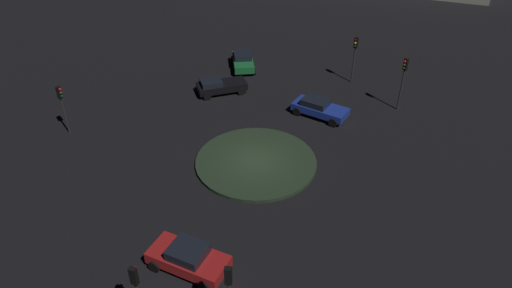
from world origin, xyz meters
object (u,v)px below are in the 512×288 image
traffic_light_southwest (355,51)px  traffic_light_southeast (62,101)px  car_red (188,258)px  car_black (220,86)px  traffic_light_north (229,288)px  car_blue (319,107)px  traffic_light_west (404,74)px  car_green (243,60)px

traffic_light_southwest → traffic_light_southeast: size_ratio=1.08×
car_red → traffic_light_southeast: traffic_light_southeast is taller
car_red → car_black: size_ratio=1.03×
traffic_light_southwest → traffic_light_north: bearing=14.0°
car_blue → car_black: 8.74m
car_black → traffic_light_west: 14.73m
car_blue → car_red: bearing=-86.1°
car_blue → traffic_light_southeast: traffic_light_southeast is taller
car_black → traffic_light_west: traffic_light_west is taller
car_green → traffic_light_southwest: bearing=67.2°
car_red → traffic_light_west: size_ratio=1.01×
car_green → traffic_light_west: 14.78m
car_black → traffic_light_north: (2.34, 22.62, 2.41)m
car_red → traffic_light_southwest: size_ratio=1.07×
traffic_light_southeast → traffic_light_west: bearing=23.1°
car_green → car_black: size_ratio=0.93×
traffic_light_north → traffic_light_west: bearing=-26.8°
car_black → traffic_light_southwest: traffic_light_southwest is taller
car_green → traffic_light_southwest: size_ratio=0.96×
traffic_light_west → traffic_light_southwest: bearing=-91.4°
car_red → car_green: bearing=-69.7°
car_blue → traffic_light_southwest: size_ratio=1.04×
traffic_light_southwest → traffic_light_north: (13.91, 22.46, 0.16)m
car_green → car_red: (6.61, 22.97, 0.00)m
car_green → traffic_light_southeast: traffic_light_southeast is taller
traffic_light_southwest → car_black: bearing=-45.0°
traffic_light_west → car_blue: bearing=-23.9°
car_green → car_black: car_green is taller
traffic_light_north → traffic_light_west: size_ratio=1.01×
car_black → traffic_light_north: size_ratio=0.97×
car_blue → traffic_light_west: bearing=41.2°
traffic_light_southwest → traffic_light_west: bearing=66.2°
car_green → car_blue: car_green is taller
car_blue → traffic_light_north: traffic_light_north is taller
traffic_light_southeast → traffic_light_north: size_ratio=0.87×
traffic_light_southeast → traffic_light_north: traffic_light_north is taller
car_green → car_blue: (-4.37, 9.58, -0.03)m
car_green → traffic_light_west: (-10.80, 9.81, 2.32)m
traffic_light_southeast → traffic_light_north: (-9.31, 18.52, 0.37)m
car_blue → car_black: bearing=-172.7°
car_black → traffic_light_southeast: 12.52m
car_red → traffic_light_southeast: size_ratio=1.15×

